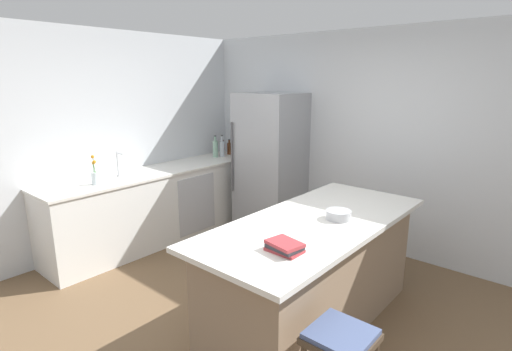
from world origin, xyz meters
TOP-DOWN VIEW (x-y plane):
  - ground_plane at (0.00, 0.00)m, footprint 7.20×7.20m
  - wall_rear at (0.00, 2.25)m, footprint 6.00×0.10m
  - wall_left at (-2.45, 0.00)m, footprint 0.10×6.00m
  - counter_run_left at (-2.08, 0.66)m, footprint 0.67×2.91m
  - kitchen_island at (0.42, 0.41)m, footprint 0.97×2.23m
  - refrigerator at (-1.21, 1.86)m, footprint 0.80×0.72m
  - bar_stool at (1.11, -0.38)m, footprint 0.36×0.36m
  - sink_faucet at (-2.13, 0.17)m, footprint 0.15×0.05m
  - flower_vase at (-2.00, -0.19)m, footprint 0.08×0.08m
  - syrup_bottle at (-2.12, 2.00)m, footprint 0.07×0.07m
  - hot_sauce_bottle at (-2.15, 1.91)m, footprint 0.05×0.05m
  - soda_bottle at (-2.09, 1.82)m, footprint 0.08×0.08m
  - gin_bottle at (-2.13, 1.72)m, footprint 0.08×0.08m
  - cookbook_stack at (0.59, -0.23)m, footprint 0.26×0.21m
  - mixing_bowl at (0.55, 0.54)m, footprint 0.20×0.20m

SIDE VIEW (x-z plane):
  - ground_plane at x=0.00m, z-range 0.00..0.00m
  - counter_run_left at x=-2.08m, z-range 0.00..0.92m
  - kitchen_island at x=0.42m, z-range 0.01..0.93m
  - bar_stool at x=1.11m, z-range 0.20..0.85m
  - refrigerator at x=-1.21m, z-range 0.00..1.86m
  - cookbook_stack at x=0.59m, z-range 0.93..1.00m
  - mixing_bowl at x=0.55m, z-range 0.93..1.00m
  - hot_sauce_bottle at x=-2.15m, z-range 0.89..1.12m
  - syrup_bottle at x=-2.12m, z-range 0.90..1.13m
  - flower_vase at x=-2.00m, z-range 0.85..1.18m
  - soda_bottle at x=-2.09m, z-range 0.88..1.20m
  - gin_bottle at x=-2.13m, z-range 0.89..1.20m
  - sink_faucet at x=-2.13m, z-range 0.93..1.23m
  - wall_rear at x=0.00m, z-range 0.00..2.60m
  - wall_left at x=-2.45m, z-range 0.00..2.60m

